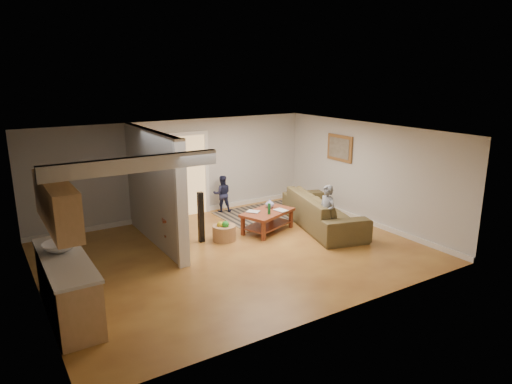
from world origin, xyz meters
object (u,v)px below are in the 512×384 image
(speaker_right, at_px, (182,200))
(toddler, at_px, (223,212))
(child, at_px, (325,241))
(toy_basket, at_px, (224,232))
(coffee_table, at_px, (268,215))
(speaker_left, at_px, (201,217))
(sofa, at_px, (322,227))
(tv_console, at_px, (172,214))

(speaker_right, distance_m, toddler, 1.27)
(child, bearing_deg, toy_basket, -125.29)
(coffee_table, xyz_separation_m, speaker_left, (-1.64, 0.19, 0.18))
(toy_basket, bearing_deg, sofa, -11.25)
(coffee_table, xyz_separation_m, child, (0.73, -1.24, -0.39))
(speaker_left, xyz_separation_m, toddler, (1.46, 1.76, -0.57))
(speaker_left, height_order, child, speaker_left)
(tv_console, distance_m, child, 3.44)
(tv_console, bearing_deg, sofa, 3.54)
(sofa, xyz_separation_m, toddler, (-1.47, 2.42, 0.00))
(toddler, bearing_deg, speaker_left, 72.55)
(coffee_table, bearing_deg, tv_console, 171.49)
(sofa, xyz_separation_m, child, (-0.56, -0.77, 0.00))
(coffee_table, xyz_separation_m, speaker_right, (-1.34, 1.95, 0.11))
(coffee_table, height_order, toy_basket, coffee_table)
(tv_console, xyz_separation_m, toy_basket, (1.09, -0.32, -0.51))
(coffee_table, height_order, speaker_right, speaker_right)
(tv_console, height_order, speaker_left, speaker_left)
(speaker_left, relative_size, toddler, 1.14)
(toy_basket, bearing_deg, tv_console, 163.40)
(sofa, distance_m, toy_basket, 2.51)
(sofa, relative_size, child, 2.18)
(coffee_table, distance_m, toy_basket, 1.18)
(sofa, height_order, speaker_right, speaker_right)
(sofa, bearing_deg, coffee_table, 85.43)
(speaker_left, relative_size, speaker_right, 1.15)
(tv_console, bearing_deg, speaker_right, 77.02)
(toy_basket, bearing_deg, coffee_table, -0.60)
(speaker_right, xyz_separation_m, toddler, (1.16, 0.00, -0.50))
(tv_console, height_order, toddler, tv_console)
(sofa, xyz_separation_m, coffee_table, (-1.29, 0.48, 0.39))
(toy_basket, distance_m, child, 2.28)
(coffee_table, relative_size, toy_basket, 2.75)
(speaker_left, xyz_separation_m, toy_basket, (0.48, -0.18, -0.38))
(child, relative_size, toddler, 1.28)
(toy_basket, distance_m, toddler, 2.18)
(toy_basket, height_order, toddler, toddler)
(coffee_table, relative_size, toddler, 1.45)
(child, height_order, toddler, child)
(coffee_table, xyz_separation_m, toy_basket, (-1.16, 0.01, -0.19))
(coffee_table, height_order, toddler, coffee_table)
(speaker_right, bearing_deg, toddler, 14.42)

